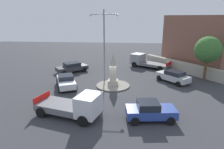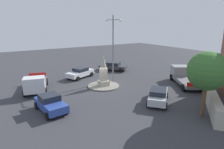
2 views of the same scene
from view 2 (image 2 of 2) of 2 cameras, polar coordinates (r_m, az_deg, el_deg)
ground_plane at (r=24.26m, az=-2.51°, el=-3.54°), size 80.00×80.00×0.00m
traffic_island at (r=24.23m, az=-2.51°, el=-3.37°), size 3.91×3.91×0.15m
monument at (r=23.73m, az=-2.56°, el=0.73°), size 1.15×1.15×3.81m
streetlamp at (r=25.36m, az=0.31°, el=9.24°), size 3.46×0.28×8.66m
car_blue_approaching at (r=18.26m, az=-17.74°, el=-8.07°), size 4.02×2.32×1.53m
car_white_parked_right at (r=28.33m, az=-9.36°, el=0.57°), size 3.34×4.60×1.44m
car_silver_passing at (r=19.77m, az=13.50°, el=-5.96°), size 3.99×4.24×1.47m
car_dark_grey_near_island at (r=32.19m, az=0.33°, el=2.50°), size 4.60×4.23×1.42m
truck_white_parked_left at (r=23.73m, az=-21.67°, el=-2.62°), size 5.68×3.60×2.07m
truck_grey_far_side at (r=27.02m, az=20.23°, el=-0.41°), size 6.36×5.04×2.04m
stone_boundary_wall at (r=22.67m, az=26.68°, el=-4.54°), size 8.90×10.96×1.50m
tree_near_wall at (r=17.29m, az=26.36°, el=0.85°), size 3.20×3.20×5.57m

